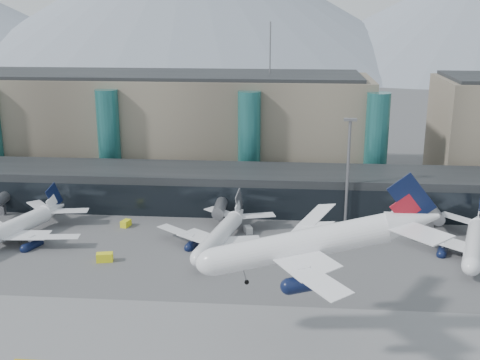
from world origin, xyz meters
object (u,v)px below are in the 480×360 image
at_px(jet_parked_right, 476,235).
at_px(veh_a, 35,237).
at_px(lightmast_mid, 348,165).
at_px(veh_g, 248,230).
at_px(veh_h, 105,257).
at_px(veh_b, 126,223).
at_px(jet_parked_mid, 223,227).
at_px(hero_jet, 323,235).
at_px(jet_parked_left, 19,221).

bearing_deg(jet_parked_right, veh_a, 109.19).
xyz_separation_m(lightmast_mid, veh_g, (-22.89, -8.22, -13.66)).
xyz_separation_m(jet_parked_right, veh_a, (-95.85, -0.99, -3.15)).
bearing_deg(veh_h, veh_b, 80.88).
bearing_deg(jet_parked_mid, veh_h, 127.69).
xyz_separation_m(veh_a, veh_g, (47.13, 8.50, -0.13)).
distance_m(hero_jet, jet_parked_mid, 45.73).
xyz_separation_m(jet_parked_right, veh_b, (-77.97, 9.25, -3.28)).
distance_m(jet_parked_left, veh_a, 5.17).
relative_size(veh_a, veh_b, 1.21).
xyz_separation_m(jet_parked_mid, veh_a, (-42.23, -1.02, -3.12)).
relative_size(veh_a, veh_g, 1.22).
bearing_deg(veh_h, lightmast_mid, 15.59).
xyz_separation_m(jet_parked_left, veh_g, (51.01, 7.47, -3.40)).
distance_m(jet_parked_mid, veh_a, 42.36).
distance_m(lightmast_mid, veh_b, 54.28).
relative_size(hero_jet, jet_parked_left, 1.11).
relative_size(jet_parked_mid, veh_g, 12.61).
distance_m(jet_parked_right, veh_g, 49.40).
bearing_deg(lightmast_mid, veh_h, -152.37).
bearing_deg(jet_parked_mid, lightmast_mid, -48.23).
height_order(jet_parked_mid, veh_g, jet_parked_mid).
height_order(jet_parked_left, veh_h, jet_parked_left).
distance_m(jet_parked_mid, veh_h, 25.98).
bearing_deg(jet_parked_right, lightmast_mid, 77.26).
height_order(jet_parked_right, veh_a, jet_parked_right).
bearing_deg(jet_parked_mid, veh_g, -20.94).
xyz_separation_m(jet_parked_mid, veh_b, (-24.34, 9.22, -3.25)).
bearing_deg(hero_jet, veh_a, 148.39).
height_order(jet_parked_right, veh_h, jet_parked_right).
bearing_deg(jet_parked_right, hero_jet, 157.09).
bearing_deg(jet_parked_left, veh_a, -85.37).
bearing_deg(hero_jet, veh_g, 107.16).
xyz_separation_m(veh_b, veh_h, (1.03, -20.27, 0.15)).
height_order(jet_parked_mid, veh_b, jet_parked_mid).
relative_size(jet_parked_left, veh_g, 13.08).
height_order(hero_jet, veh_g, hero_jet).
relative_size(hero_jet, jet_parked_mid, 1.16).
relative_size(jet_parked_mid, veh_h, 9.96).
xyz_separation_m(hero_jet, veh_g, (-14.19, 46.54, -17.44)).
bearing_deg(jet_parked_right, jet_parked_left, 108.57).
height_order(veh_a, veh_g, veh_a).
bearing_deg(hero_jet, jet_parked_mid, 116.25).
distance_m(lightmast_mid, jet_parked_right, 31.97).
relative_size(hero_jet, veh_g, 14.57).
xyz_separation_m(hero_jet, veh_a, (-61.32, 38.04, -17.31)).
bearing_deg(jet_parked_left, veh_b, -47.61).
bearing_deg(veh_a, jet_parked_left, 135.52).
height_order(jet_parked_mid, veh_h, jet_parked_mid).
bearing_deg(lightmast_mid, jet_parked_mid, -150.55).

